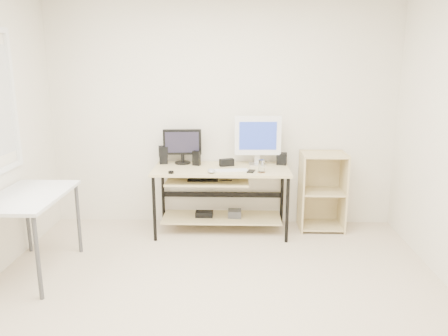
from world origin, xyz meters
name	(u,v)px	position (x,y,z in m)	size (l,w,h in m)	color
room	(194,144)	(-0.14, 0.04, 1.32)	(4.01, 4.01, 2.62)	beige
desk	(219,186)	(-0.03, 1.66, 0.54)	(1.50, 0.65, 0.75)	#D0BF84
side_table	(28,203)	(-1.68, 0.60, 0.67)	(0.60, 1.00, 0.75)	silver
shelf_unit	(321,190)	(1.15, 1.82, 0.45)	(0.50, 0.40, 0.90)	#D3BF84
black_monitor	(182,144)	(-0.45, 1.86, 0.98)	(0.44, 0.18, 0.40)	black
white_imac	(258,137)	(0.41, 1.81, 1.07)	(0.52, 0.17, 0.56)	silver
keyboard	(230,170)	(0.10, 1.52, 0.76)	(0.38, 0.11, 0.01)	silver
mouse	(211,171)	(-0.10, 1.43, 0.77)	(0.08, 0.13, 0.04)	#AEAEB3
center_speaker	(227,162)	(0.06, 1.75, 0.79)	(0.16, 0.07, 0.08)	black
speaker_left	(163,154)	(-0.68, 1.85, 0.86)	(0.12, 0.12, 0.20)	black
speaker_right	(282,159)	(0.68, 1.85, 0.82)	(0.11, 0.11, 0.13)	black
audio_controller	(196,158)	(-0.29, 1.77, 0.83)	(0.08, 0.05, 0.17)	black
volume_puck	(171,172)	(-0.52, 1.39, 0.76)	(0.06, 0.06, 0.02)	black
smartphone	(251,171)	(0.32, 1.49, 0.76)	(0.07, 0.13, 0.01)	black
coaster	(261,172)	(0.43, 1.46, 0.75)	(0.08, 0.08, 0.01)	olive
drinking_glass	(262,166)	(0.43, 1.46, 0.82)	(0.07, 0.07, 0.13)	white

